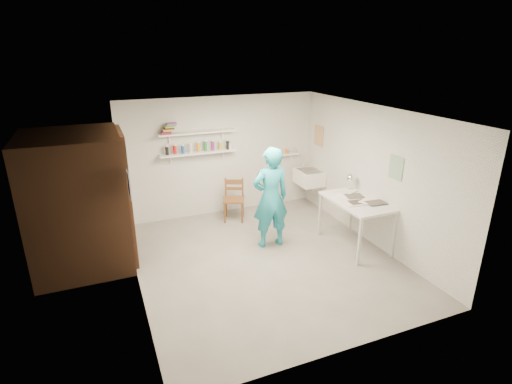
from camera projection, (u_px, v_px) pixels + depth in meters
name	position (u px, v px, depth m)	size (l,w,h in m)	color
floor	(265.00, 260.00, 6.54)	(4.00, 4.50, 0.02)	slate
ceiling	(267.00, 112.00, 5.72)	(4.00, 4.50, 0.02)	silver
wall_back	(221.00, 156.00, 8.09)	(4.00, 0.02, 2.40)	silver
wall_front	(353.00, 259.00, 4.17)	(4.00, 0.02, 2.40)	silver
wall_left	(130.00, 210.00, 5.41)	(0.02, 4.50, 2.40)	silver
wall_right	(373.00, 176.00, 6.85)	(0.02, 4.50, 2.40)	silver
doorway_recess	(126.00, 198.00, 6.40)	(0.02, 0.90, 2.00)	black
corridor_box	(78.00, 201.00, 6.13)	(1.40, 1.50, 2.10)	brown
door_lintel	(120.00, 133.00, 6.05)	(0.06, 1.05, 0.10)	brown
door_jamb_near	(131.00, 209.00, 5.97)	(0.06, 0.10, 2.00)	brown
door_jamb_far	(124.00, 188.00, 6.84)	(0.06, 0.10, 2.00)	brown
shelf_lower	(198.00, 153.00, 7.75)	(1.50, 0.22, 0.03)	white
shelf_upper	(197.00, 132.00, 7.61)	(1.50, 0.22, 0.03)	white
ledge_shelf	(283.00, 155.00, 8.52)	(0.70, 0.14, 0.03)	white
poster_left	(129.00, 185.00, 5.34)	(0.01, 0.28, 0.36)	#334C7F
poster_right_a	(319.00, 136.00, 8.28)	(0.01, 0.34, 0.42)	#995933
poster_right_b	(396.00, 168.00, 6.26)	(0.01, 0.30, 0.38)	#3F724C
belfast_sink	(309.00, 177.00, 8.40)	(0.48, 0.60, 0.30)	white
man	(271.00, 198.00, 6.74)	(0.64, 0.42, 1.77)	teal
wall_clock	(265.00, 178.00, 6.83)	(0.32, 0.32, 0.04)	beige
wooden_chair	(234.00, 200.00, 7.92)	(0.40, 0.38, 0.86)	brown
work_table	(355.00, 223.00, 6.88)	(0.76, 1.27, 0.85)	silver
desk_lamp	(351.00, 178.00, 7.18)	(0.16, 0.16, 0.16)	white
spray_cans	(198.00, 148.00, 7.72)	(1.31, 0.06, 0.17)	black
book_stack	(169.00, 129.00, 7.38)	(0.30, 0.14, 0.20)	red
ledge_pots	(283.00, 152.00, 8.50)	(0.48, 0.07, 0.09)	silver
papers	(357.00, 200.00, 6.73)	(0.30, 0.22, 0.03)	silver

